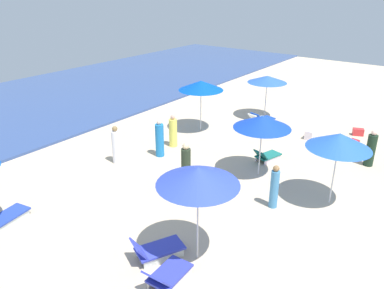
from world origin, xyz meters
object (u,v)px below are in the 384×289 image
(umbrella_2, at_px, (198,176))
(cooler_box_0, at_px, (358,132))
(umbrella_0, at_px, (262,122))
(beachgoer_4, at_px, (116,146))
(beachgoer_3, at_px, (371,149))
(cooler_box_2, at_px, (310,135))
(umbrella_5, at_px, (267,79))
(beachgoer_7, at_px, (160,140))
(beachgoer_5, at_px, (274,188))
(umbrella_3, at_px, (201,85))
(lounge_chair_2_0, at_px, (156,250))
(lounge_chair_0_0, at_px, (267,156))
(lounge_chair_5_1, at_px, (262,120))
(umbrella_4, at_px, (339,141))
(lounge_chair_5_0, at_px, (258,120))
(beachgoer_1, at_px, (186,165))
(beachgoer_2, at_px, (173,132))
(lounge_chair_1_0, at_px, (3,218))
(lounge_chair_2_1, at_px, (167,275))
(cooler_box_1, at_px, (353,143))

(umbrella_2, bearing_deg, cooler_box_0, -4.77)
(umbrella_0, distance_m, beachgoer_4, 6.05)
(beachgoer_3, height_order, cooler_box_2, beachgoer_3)
(umbrella_5, distance_m, beachgoer_7, 7.62)
(beachgoer_3, bearing_deg, beachgoer_5, -19.03)
(umbrella_0, relative_size, umbrella_3, 0.94)
(lounge_chair_2_0, distance_m, umbrella_3, 10.16)
(lounge_chair_0_0, relative_size, umbrella_2, 0.48)
(umbrella_2, relative_size, lounge_chair_5_1, 1.88)
(umbrella_4, bearing_deg, cooler_box_0, 7.62)
(lounge_chair_5_0, height_order, beachgoer_1, beachgoer_1)
(umbrella_0, height_order, beachgoer_7, umbrella_0)
(umbrella_3, relative_size, beachgoer_5, 1.67)
(umbrella_5, distance_m, cooler_box_0, 5.37)
(umbrella_5, height_order, lounge_chair_5_0, umbrella_5)
(beachgoer_1, relative_size, beachgoer_3, 1.06)
(beachgoer_5, bearing_deg, umbrella_4, 59.54)
(beachgoer_2, xyz_separation_m, beachgoer_4, (-2.79, 0.76, 0.06))
(umbrella_3, bearing_deg, lounge_chair_5_1, -37.96)
(lounge_chair_1_0, relative_size, umbrella_2, 0.58)
(umbrella_3, distance_m, cooler_box_0, 8.15)
(umbrella_0, bearing_deg, beachgoer_2, 88.17)
(lounge_chair_2_0, distance_m, beachgoer_2, 7.81)
(umbrella_5, relative_size, beachgoer_2, 1.58)
(lounge_chair_2_0, distance_m, lounge_chair_2_1, 1.07)
(cooler_box_0, bearing_deg, umbrella_5, -18.37)
(lounge_chair_5_1, xyz_separation_m, beachgoer_1, (-7.59, -0.73, 0.51))
(lounge_chair_1_0, distance_m, cooler_box_1, 14.72)
(lounge_chair_2_0, xyz_separation_m, umbrella_5, (12.48, 3.05, 1.93))
(lounge_chair_5_0, bearing_deg, umbrella_5, -71.08)
(umbrella_2, bearing_deg, umbrella_4, -21.31)
(beachgoer_4, bearing_deg, umbrella_5, 64.87)
(lounge_chair_2_0, bearing_deg, umbrella_3, -35.79)
(beachgoer_5, height_order, cooler_box_2, beachgoer_5)
(lounge_chair_5_0, bearing_deg, cooler_box_0, -153.70)
(umbrella_5, distance_m, lounge_chair_5_1, 2.24)
(lounge_chair_2_1, height_order, beachgoer_4, beachgoer_4)
(umbrella_0, relative_size, beachgoer_1, 1.48)
(lounge_chair_5_0, relative_size, beachgoer_3, 0.87)
(beachgoer_3, xyz_separation_m, cooler_box_0, (3.26, 1.27, -0.54))
(lounge_chair_0_0, xyz_separation_m, umbrella_4, (-1.71, -3.25, 2.07))
(lounge_chair_5_0, distance_m, beachgoer_7, 6.41)
(lounge_chair_2_1, distance_m, cooler_box_2, 11.54)
(beachgoer_7, bearing_deg, umbrella_5, -170.29)
(lounge_chair_2_0, relative_size, cooler_box_0, 3.10)
(beachgoer_2, xyz_separation_m, cooler_box_1, (4.95, -6.70, -0.54))
(umbrella_0, bearing_deg, beachgoer_3, -43.58)
(beachgoer_3, distance_m, beachgoer_5, 5.58)
(lounge_chair_2_1, xyz_separation_m, lounge_chair_5_0, (11.90, 3.71, -0.02))
(umbrella_0, height_order, umbrella_3, umbrella_3)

